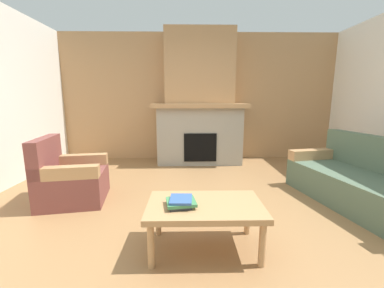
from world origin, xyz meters
The scene contains 7 objects.
ground centered at (0.00, 0.00, 0.00)m, with size 9.00×9.00×0.00m, color olive.
wall_back_wood_panel centered at (0.00, 3.00, 1.35)m, with size 6.00×0.12×2.70m, color tan.
fireplace centered at (0.00, 2.62, 1.16)m, with size 1.90×0.82×2.70m.
couch centered at (1.96, 0.42, 0.29)m, with size 1.18×1.93×0.85m.
armchair centered at (-1.78, 0.61, 0.29)m, with size 0.87×0.87×0.85m.
coffee_table centered at (-0.10, -0.47, 0.38)m, with size 1.00×0.60×0.43m.
book_stack_near_edge centered at (-0.31, -0.52, 0.47)m, with size 0.27×0.25×0.07m.
Camera 1 is at (-0.25, -2.43, 1.32)m, focal length 22.62 mm.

